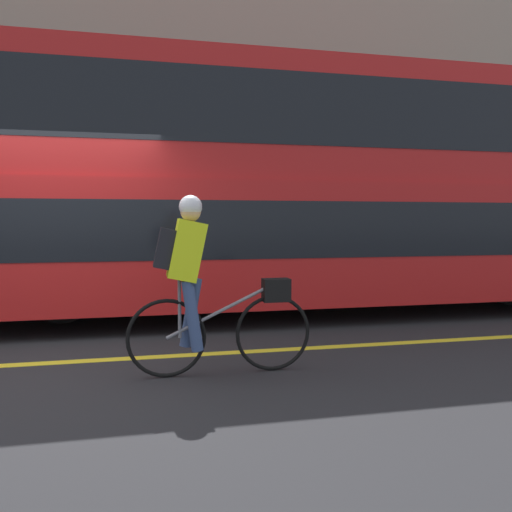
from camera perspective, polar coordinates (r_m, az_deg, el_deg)
The scene contains 7 objects.
ground_plane at distance 5.79m, azimuth -22.93°, elevation -10.77°, with size 80.00×80.00×0.00m, color #232326.
road_center_line at distance 5.62m, azimuth -23.28°, elevation -11.20°, with size 50.00×0.14×0.01m, color yellow.
sidewalk_curb at distance 11.57m, azimuth -17.59°, elevation -3.09°, with size 60.00×2.13×0.11m.
building_facade at distance 12.99m, azimuth -17.49°, elevation 16.15°, with size 60.00×0.30×8.44m.
bus at distance 7.94m, azimuth 5.80°, elevation 8.16°, with size 11.80×2.59×3.66m.
cyclist_on_bike at distance 4.66m, azimuth -6.23°, elevation -2.74°, with size 1.75×0.32×1.69m.
street_sign_post at distance 11.34m, azimuth -9.07°, elevation 3.67°, with size 0.36×0.09×2.27m.
Camera 1 is at (1.06, -5.51, 1.45)m, focal length 35.00 mm.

